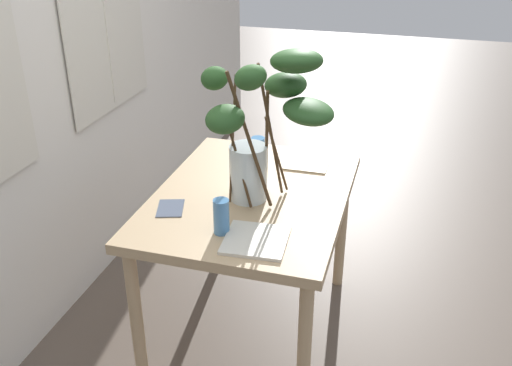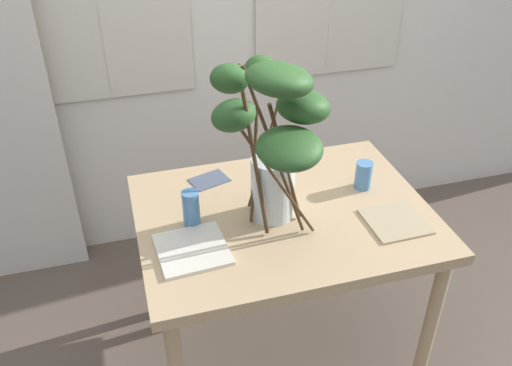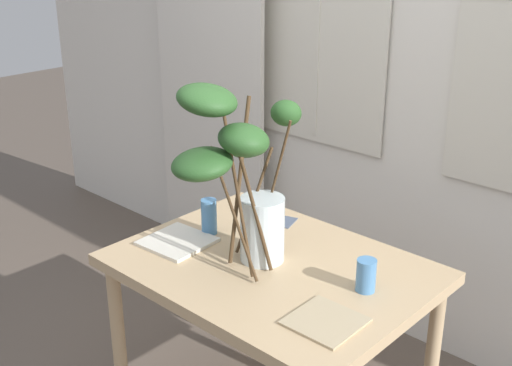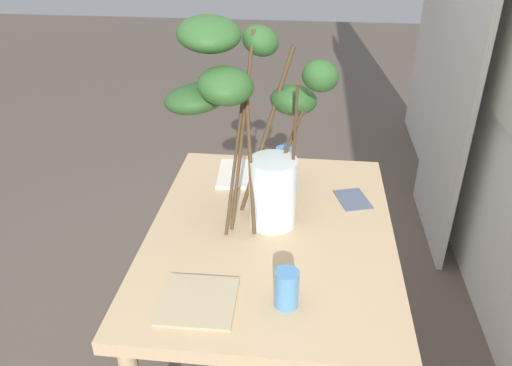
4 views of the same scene
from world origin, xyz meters
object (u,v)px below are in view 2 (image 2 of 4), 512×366
Objects in this scene: drinking_glass_blue_left at (191,209)px; plate_square_right at (395,221)px; dining_table at (283,230)px; vase_with_branches at (272,140)px; plate_square_left at (192,249)px; drinking_glass_blue_right at (364,175)px.

drinking_glass_blue_left reaches higher than plate_square_right.
dining_table is 0.47m from vase_with_branches.
plate_square_left is (-0.03, -0.15, -0.07)m from drinking_glass_blue_left.
plate_square_left is at bearing -161.25° from dining_table.
vase_with_branches reaches higher than drinking_glass_blue_left.
vase_with_branches is 2.96× the size of plate_square_left.
dining_table is 7.68× the size of drinking_glass_blue_left.
plate_square_left reaches higher than plate_square_right.
drinking_glass_blue_right is at bearing 4.34° from drinking_glass_blue_left.
vase_with_branches is at bearing 168.42° from plate_square_right.
plate_square_left reaches higher than dining_table.
vase_with_branches is at bearing -160.68° from drinking_glass_blue_right.
vase_with_branches is 3.34× the size of plate_square_right.
dining_table is at bearing 45.66° from vase_with_branches.
drinking_glass_blue_right is at bearing 19.32° from vase_with_branches.
vase_with_branches is 6.14× the size of drinking_glass_blue_right.
drinking_glass_blue_right is 0.25m from plate_square_right.
dining_table is 0.39m from drinking_glass_blue_right.
dining_table is at bearing 18.75° from plate_square_left.
vase_with_branches is 0.41m from drinking_glass_blue_left.
drinking_glass_blue_left is 0.61× the size of plate_square_left.
plate_square_left is at bearing -171.06° from vase_with_branches.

